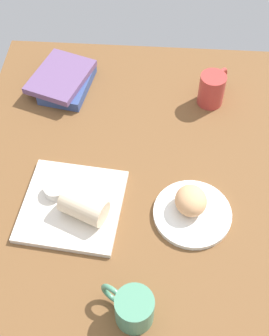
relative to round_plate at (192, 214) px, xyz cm
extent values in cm
cube|color=brown|center=(-11.58, -17.22, -2.70)|extent=(110.00, 90.00, 4.00)
cylinder|color=white|center=(0.00, 0.00, 0.00)|extent=(20.06, 20.06, 1.40)
ellipsoid|color=tan|center=(-1.43, -0.73, 3.90)|extent=(9.70, 9.00, 6.40)
cube|color=silver|center=(-0.27, -30.97, 0.10)|extent=(27.53, 27.53, 1.60)
cylinder|color=silver|center=(-3.50, -35.63, 2.23)|extent=(5.87, 5.87, 2.66)
cylinder|color=#C16832|center=(-3.50, -35.63, 3.26)|extent=(4.82, 4.82, 0.40)
cylinder|color=beige|center=(2.32, -27.24, 4.37)|extent=(10.78, 13.12, 6.94)
cube|color=#33477F|center=(-44.55, -38.95, 0.90)|extent=(21.20, 16.43, 3.19)
cube|color=#6B4C7A|center=(-44.89, -40.93, 3.50)|extent=(24.27, 21.13, 2.02)
cylinder|color=#B23833|center=(-41.22, 5.62, 4.47)|extent=(7.79, 7.79, 10.33)
cylinder|color=#AA6144|center=(-41.22, 5.62, 9.03)|extent=(6.38, 6.38, 0.40)
torus|color=#B23833|center=(-46.01, 8.51, 4.47)|extent=(6.96, 4.84, 7.40)
cylinder|color=#4C8C6B|center=(27.09, -13.00, 3.68)|extent=(8.58, 8.58, 8.75)
cylinder|color=#A67E37|center=(27.09, -13.00, 7.45)|extent=(7.04, 7.04, 0.40)
torus|color=#4C8C6B|center=(24.10, -17.89, 3.68)|extent=(4.39, 6.13, 6.45)
camera|label=1|loc=(62.05, -10.61, 101.53)|focal=49.40mm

